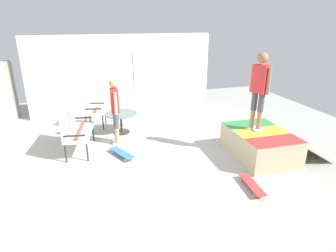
% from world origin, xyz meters
% --- Properties ---
extents(ground_plane, '(12.00, 12.00, 0.10)m').
position_xyz_m(ground_plane, '(0.00, 0.00, -0.05)').
color(ground_plane, '#A8A8A3').
extents(house_facade, '(0.23, 6.00, 2.56)m').
position_xyz_m(house_facade, '(3.80, 0.49, 1.28)').
color(house_facade, silver).
rests_on(house_facade, ground_plane).
extents(skate_ramp, '(1.66, 2.07, 0.63)m').
position_xyz_m(skate_ramp, '(-0.54, -2.01, 0.31)').
color(skate_ramp, tan).
rests_on(skate_ramp, ground_plane).
extents(patio_bench, '(1.32, 0.75, 1.02)m').
position_xyz_m(patio_bench, '(1.01, 2.11, 0.62)').
color(patio_bench, '#2D2823').
rests_on(patio_bench, ground_plane).
extents(patio_chair_near_house, '(0.73, 0.67, 1.02)m').
position_xyz_m(patio_chair_near_house, '(2.60, 1.64, 0.61)').
color(patio_chair_near_house, '#2D2823').
rests_on(patio_chair_near_house, ground_plane).
extents(patio_table, '(0.90, 0.90, 0.57)m').
position_xyz_m(patio_table, '(1.89, 0.88, 0.40)').
color(patio_table, '#2D2823').
rests_on(patio_table, ground_plane).
extents(person_watching, '(0.48, 0.24, 1.69)m').
position_xyz_m(person_watching, '(1.19, 1.10, 0.98)').
color(person_watching, silver).
rests_on(person_watching, ground_plane).
extents(person_skater, '(0.44, 0.34, 1.75)m').
position_xyz_m(person_skater, '(-0.40, -1.88, 1.65)').
color(person_skater, silver).
rests_on(person_skater, skate_ramp).
extents(skateboard_by_bench, '(0.81, 0.52, 0.10)m').
position_xyz_m(skateboard_by_bench, '(0.39, 1.10, 0.08)').
color(skateboard_by_bench, '#3372B2').
rests_on(skateboard_by_bench, ground_plane).
extents(skateboard_spare, '(0.82, 0.29, 0.10)m').
position_xyz_m(skateboard_spare, '(-1.68, -1.07, 0.08)').
color(skateboard_spare, '#B23838').
rests_on(skateboard_spare, ground_plane).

